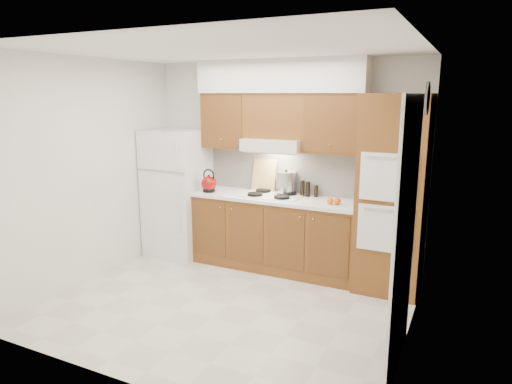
% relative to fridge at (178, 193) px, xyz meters
% --- Properties ---
extents(floor, '(3.60, 3.60, 0.00)m').
position_rel_fridge_xyz_m(floor, '(1.41, -1.14, -0.86)').
color(floor, beige).
rests_on(floor, ground).
extents(ceiling, '(3.60, 3.60, 0.00)m').
position_rel_fridge_xyz_m(ceiling, '(1.41, -1.14, 1.74)').
color(ceiling, white).
rests_on(ceiling, wall_back).
extents(wall_back, '(3.60, 0.02, 2.60)m').
position_rel_fridge_xyz_m(wall_back, '(1.41, 0.36, 0.44)').
color(wall_back, white).
rests_on(wall_back, floor).
extents(wall_left, '(0.02, 3.00, 2.60)m').
position_rel_fridge_xyz_m(wall_left, '(-0.40, -1.14, 0.44)').
color(wall_left, white).
rests_on(wall_left, floor).
extents(wall_right, '(0.02, 3.00, 2.60)m').
position_rel_fridge_xyz_m(wall_right, '(3.21, -1.14, 0.44)').
color(wall_right, white).
rests_on(wall_right, floor).
extents(fridge, '(0.75, 0.72, 1.72)m').
position_rel_fridge_xyz_m(fridge, '(0.00, 0.00, 0.00)').
color(fridge, white).
rests_on(fridge, floor).
extents(base_cabinets, '(2.11, 0.60, 0.90)m').
position_rel_fridge_xyz_m(base_cabinets, '(1.43, 0.06, -0.41)').
color(base_cabinets, brown).
rests_on(base_cabinets, floor).
extents(countertop, '(2.13, 0.62, 0.04)m').
position_rel_fridge_xyz_m(countertop, '(1.43, 0.05, 0.06)').
color(countertop, white).
rests_on(countertop, base_cabinets).
extents(backsplash, '(2.11, 0.03, 0.56)m').
position_rel_fridge_xyz_m(backsplash, '(1.43, 0.34, 0.36)').
color(backsplash, white).
rests_on(backsplash, countertop).
extents(oven_cabinet, '(0.70, 0.65, 2.20)m').
position_rel_fridge_xyz_m(oven_cabinet, '(2.85, 0.03, 0.24)').
color(oven_cabinet, brown).
rests_on(oven_cabinet, floor).
extents(upper_cab_left, '(0.63, 0.33, 0.70)m').
position_rel_fridge_xyz_m(upper_cab_left, '(0.69, 0.19, 0.99)').
color(upper_cab_left, brown).
rests_on(upper_cab_left, wall_back).
extents(upper_cab_right, '(0.73, 0.33, 0.70)m').
position_rel_fridge_xyz_m(upper_cab_right, '(2.12, 0.19, 0.99)').
color(upper_cab_right, brown).
rests_on(upper_cab_right, wall_back).
extents(range_hood, '(0.75, 0.45, 0.15)m').
position_rel_fridge_xyz_m(range_hood, '(1.38, 0.13, 0.71)').
color(range_hood, silver).
rests_on(range_hood, wall_back).
extents(upper_cab_over_hood, '(0.75, 0.33, 0.55)m').
position_rel_fridge_xyz_m(upper_cab_over_hood, '(1.38, 0.19, 1.06)').
color(upper_cab_over_hood, brown).
rests_on(upper_cab_over_hood, range_hood).
extents(soffit, '(2.13, 0.36, 0.40)m').
position_rel_fridge_xyz_m(soffit, '(1.43, 0.18, 1.54)').
color(soffit, silver).
rests_on(soffit, wall_back).
extents(cooktop, '(0.74, 0.50, 0.01)m').
position_rel_fridge_xyz_m(cooktop, '(1.38, 0.07, 0.09)').
color(cooktop, white).
rests_on(cooktop, countertop).
extents(doorway, '(0.02, 0.90, 2.10)m').
position_rel_fridge_xyz_m(doorway, '(3.19, -1.49, 0.19)').
color(doorway, black).
rests_on(doorway, floor).
extents(wall_clock, '(0.02, 0.30, 0.30)m').
position_rel_fridge_xyz_m(wall_clock, '(3.19, -0.59, 1.29)').
color(wall_clock, '#3F3833').
rests_on(wall_clock, wall_right).
extents(kettle, '(0.26, 0.26, 0.20)m').
position_rel_fridge_xyz_m(kettle, '(0.55, -0.08, 0.19)').
color(kettle, maroon).
rests_on(kettle, countertop).
extents(cutting_board, '(0.33, 0.12, 0.43)m').
position_rel_fridge_xyz_m(cutting_board, '(1.17, 0.29, 0.28)').
color(cutting_board, tan).
rests_on(cutting_board, countertop).
extents(stock_pot, '(0.28, 0.28, 0.25)m').
position_rel_fridge_xyz_m(stock_pot, '(1.50, 0.23, 0.24)').
color(stock_pot, silver).
rests_on(stock_pot, cooktop).
extents(condiment_a, '(0.07, 0.07, 0.20)m').
position_rel_fridge_xyz_m(condiment_a, '(1.73, 0.22, 0.18)').
color(condiment_a, black).
rests_on(condiment_a, countertop).
extents(condiment_b, '(0.07, 0.07, 0.19)m').
position_rel_fridge_xyz_m(condiment_b, '(1.79, 0.23, 0.17)').
color(condiment_b, black).
rests_on(condiment_b, countertop).
extents(condiment_c, '(0.07, 0.07, 0.15)m').
position_rel_fridge_xyz_m(condiment_c, '(1.90, 0.25, 0.15)').
color(condiment_c, black).
rests_on(condiment_c, countertop).
extents(orange_near, '(0.09, 0.09, 0.08)m').
position_rel_fridge_xyz_m(orange_near, '(2.25, -0.03, 0.12)').
color(orange_near, '#D7410B').
rests_on(orange_near, countertop).
extents(orange_far, '(0.08, 0.08, 0.08)m').
position_rel_fridge_xyz_m(orange_far, '(2.16, -0.05, 0.12)').
color(orange_far, orange).
rests_on(orange_far, countertop).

